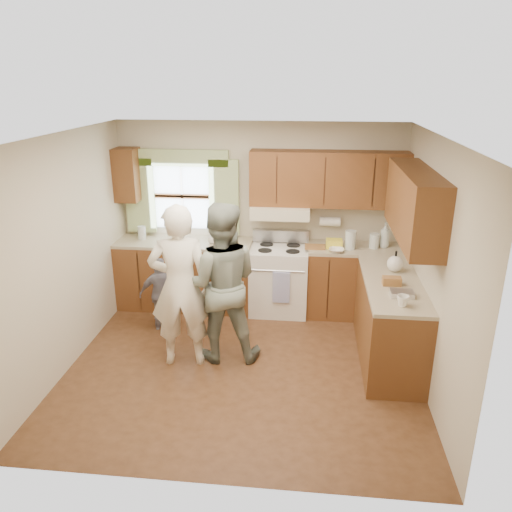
# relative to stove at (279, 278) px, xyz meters

# --- Properties ---
(room) EXTENTS (3.80, 3.80, 3.80)m
(room) POSITION_rel_stove_xyz_m (-0.30, -1.44, 0.78)
(room) COLOR #422714
(room) RESTS_ON ground
(kitchen_fixtures) EXTENTS (3.80, 2.25, 2.15)m
(kitchen_fixtures) POSITION_rel_stove_xyz_m (0.31, -0.36, 0.37)
(kitchen_fixtures) COLOR #40230D
(kitchen_fixtures) RESTS_ON ground
(stove) EXTENTS (0.76, 0.67, 1.07)m
(stove) POSITION_rel_stove_xyz_m (0.00, 0.00, 0.00)
(stove) COLOR silver
(stove) RESTS_ON ground
(woman_left) EXTENTS (0.72, 0.53, 1.82)m
(woman_left) POSITION_rel_stove_xyz_m (-0.98, -1.42, 0.44)
(woman_left) COLOR white
(woman_left) RESTS_ON ground
(woman_right) EXTENTS (0.95, 0.78, 1.81)m
(woman_right) POSITION_rel_stove_xyz_m (-0.56, -1.26, 0.44)
(woman_right) COLOR #2C4638
(woman_right) RESTS_ON ground
(child) EXTENTS (0.59, 0.36, 0.94)m
(child) POSITION_rel_stove_xyz_m (-1.42, -0.68, 0.00)
(child) COLOR gray
(child) RESTS_ON ground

